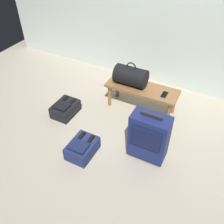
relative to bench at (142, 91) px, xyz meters
The scene contains 7 objects.
ground_plane 0.84m from the bench, 81.47° to the right, with size 6.60×6.60×0.00m, color #B2A893.
bench is the anchor object (origin of this frame).
duffel_bag_black 0.26m from the bench, behind, with size 0.44×0.26×0.34m.
cell_phone 0.33m from the bench, ahead, with size 0.07×0.14×0.01m.
suitcase_upright_navy 0.90m from the bench, 63.07° to the right, with size 0.42×0.25×0.66m.
backpack_navy 1.17m from the bench, 104.70° to the right, with size 0.28×0.38×0.21m.
backpack_dark 1.10m from the bench, 146.37° to the right, with size 0.28×0.38×0.21m.
Camera 1 is at (0.81, -1.91, 2.32)m, focal length 39.84 mm.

